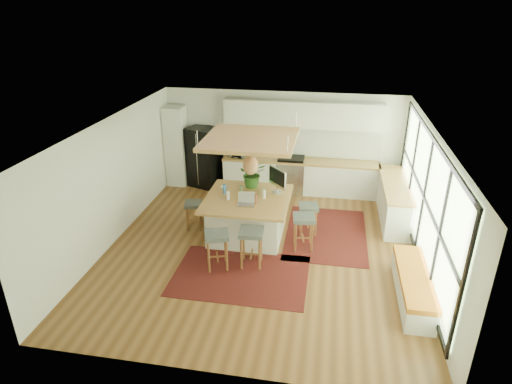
% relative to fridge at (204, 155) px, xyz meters
% --- Properties ---
extents(floor, '(7.00, 7.00, 0.00)m').
position_rel_fridge_xyz_m(floor, '(2.15, -3.17, -0.93)').
color(floor, brown).
rests_on(floor, ground).
extents(ceiling, '(7.00, 7.00, 0.00)m').
position_rel_fridge_xyz_m(ceiling, '(2.15, -3.17, 1.78)').
color(ceiling, white).
rests_on(ceiling, ground).
extents(wall_back, '(6.50, 0.00, 6.50)m').
position_rel_fridge_xyz_m(wall_back, '(2.15, 0.33, 0.42)').
color(wall_back, white).
rests_on(wall_back, ground).
extents(wall_front, '(6.50, 0.00, 6.50)m').
position_rel_fridge_xyz_m(wall_front, '(2.15, -6.67, 0.42)').
color(wall_front, white).
rests_on(wall_front, ground).
extents(wall_left, '(0.00, 7.00, 7.00)m').
position_rel_fridge_xyz_m(wall_left, '(-1.10, -3.17, 0.42)').
color(wall_left, white).
rests_on(wall_left, ground).
extents(wall_right, '(0.00, 7.00, 7.00)m').
position_rel_fridge_xyz_m(wall_right, '(5.40, -3.17, 0.42)').
color(wall_right, white).
rests_on(wall_right, ground).
extents(window_wall, '(0.10, 6.20, 2.60)m').
position_rel_fridge_xyz_m(window_wall, '(5.37, -3.17, 0.47)').
color(window_wall, black).
rests_on(window_wall, wall_right).
extents(pantry, '(0.55, 0.60, 2.25)m').
position_rel_fridge_xyz_m(pantry, '(-0.80, 0.01, 0.20)').
color(pantry, white).
rests_on(pantry, floor).
extents(back_counter_base, '(4.20, 0.60, 0.88)m').
position_rel_fridge_xyz_m(back_counter_base, '(2.70, 0.01, -0.49)').
color(back_counter_base, white).
rests_on(back_counter_base, floor).
extents(back_counter_top, '(4.24, 0.64, 0.05)m').
position_rel_fridge_xyz_m(back_counter_top, '(2.70, 0.01, -0.03)').
color(back_counter_top, '#AA783C').
rests_on(back_counter_top, back_counter_base).
extents(backsplash, '(4.20, 0.02, 0.80)m').
position_rel_fridge_xyz_m(backsplash, '(2.70, 0.31, 0.43)').
color(backsplash, white).
rests_on(backsplash, wall_back).
extents(upper_cabinets, '(4.20, 0.34, 0.70)m').
position_rel_fridge_xyz_m(upper_cabinets, '(2.70, 0.15, 1.22)').
color(upper_cabinets, white).
rests_on(upper_cabinets, wall_back).
extents(range, '(0.76, 0.62, 1.00)m').
position_rel_fridge_xyz_m(range, '(2.45, 0.01, -0.43)').
color(range, '#A5A5AA').
rests_on(range, floor).
extents(right_counter_base, '(0.60, 2.50, 0.88)m').
position_rel_fridge_xyz_m(right_counter_base, '(5.08, -1.17, -0.49)').
color(right_counter_base, white).
rests_on(right_counter_base, floor).
extents(right_counter_top, '(0.64, 2.54, 0.05)m').
position_rel_fridge_xyz_m(right_counter_top, '(5.08, -1.17, -0.03)').
color(right_counter_top, '#AA783C').
rests_on(right_counter_top, right_counter_base).
extents(window_bench, '(0.52, 2.00, 0.50)m').
position_rel_fridge_xyz_m(window_bench, '(5.10, -4.37, -0.68)').
color(window_bench, white).
rests_on(window_bench, floor).
extents(ceiling_panel, '(1.86, 1.86, 0.80)m').
position_rel_fridge_xyz_m(ceiling_panel, '(1.85, -2.77, 1.12)').
color(ceiling_panel, '#AA783C').
rests_on(ceiling_panel, ceiling).
extents(rug_near, '(2.60, 1.80, 0.01)m').
position_rel_fridge_xyz_m(rug_near, '(1.92, -4.23, -0.92)').
color(rug_near, black).
rests_on(rug_near, floor).
extents(rug_right, '(1.80, 2.60, 0.01)m').
position_rel_fridge_xyz_m(rug_right, '(3.51, -2.28, -0.92)').
color(rug_right, black).
rests_on(rug_right, floor).
extents(fridge, '(1.01, 0.90, 1.70)m').
position_rel_fridge_xyz_m(fridge, '(0.00, 0.00, 0.00)').
color(fridge, black).
rests_on(fridge, floor).
extents(island, '(1.85, 1.85, 0.93)m').
position_rel_fridge_xyz_m(island, '(1.75, -2.63, -0.46)').
color(island, '#AA783C').
rests_on(island, floor).
extents(stool_near_left, '(0.58, 0.58, 0.78)m').
position_rel_fridge_xyz_m(stool_near_left, '(1.40, -4.02, -0.57)').
color(stool_near_left, '#404747').
rests_on(stool_near_left, floor).
extents(stool_near_right, '(0.51, 0.51, 0.80)m').
position_rel_fridge_xyz_m(stool_near_right, '(2.06, -3.82, -0.57)').
color(stool_near_right, '#404747').
rests_on(stool_near_right, floor).
extents(stool_right_front, '(0.52, 0.52, 0.77)m').
position_rel_fridge_xyz_m(stool_right_front, '(3.03, -2.98, -0.57)').
color(stool_right_front, '#404747').
rests_on(stool_right_front, floor).
extents(stool_right_back, '(0.48, 0.48, 0.71)m').
position_rel_fridge_xyz_m(stool_right_back, '(3.08, -2.31, -0.57)').
color(stool_right_back, '#404747').
rests_on(stool_right_back, floor).
extents(stool_left_side, '(0.47, 0.47, 0.66)m').
position_rel_fridge_xyz_m(stool_left_side, '(0.45, -2.53, -0.57)').
color(stool_left_side, '#404747').
rests_on(stool_left_side, floor).
extents(laptop, '(0.39, 0.41, 0.27)m').
position_rel_fridge_xyz_m(laptop, '(1.79, -2.99, 0.12)').
color(laptop, '#A5A5AA').
rests_on(laptop, island).
extents(monitor, '(0.59, 0.62, 0.58)m').
position_rel_fridge_xyz_m(monitor, '(2.35, -2.23, 0.26)').
color(monitor, '#A5A5AA').
rests_on(monitor, island).
extents(microwave, '(0.52, 0.34, 0.32)m').
position_rel_fridge_xyz_m(microwave, '(0.94, -0.00, 0.16)').
color(microwave, '#A5A5AA').
rests_on(microwave, back_counter_top).
extents(island_plant, '(0.78, 0.83, 0.52)m').
position_rel_fridge_xyz_m(island_plant, '(1.75, -2.00, 0.27)').
color(island_plant, '#1E4C19').
rests_on(island_plant, island).
extents(island_bowl, '(0.24, 0.24, 0.05)m').
position_rel_fridge_xyz_m(island_bowl, '(1.13, -2.23, 0.03)').
color(island_bowl, silver).
rests_on(island_bowl, island).
extents(island_bottle_0, '(0.07, 0.07, 0.19)m').
position_rel_fridge_xyz_m(island_bottle_0, '(1.20, -2.53, 0.10)').
color(island_bottle_0, '#2E69BB').
rests_on(island_bottle_0, island).
extents(island_bottle_1, '(0.07, 0.07, 0.19)m').
position_rel_fridge_xyz_m(island_bottle_1, '(1.35, -2.78, 0.10)').
color(island_bottle_1, silver).
rests_on(island_bottle_1, island).
extents(island_bottle_2, '(0.07, 0.07, 0.19)m').
position_rel_fridge_xyz_m(island_bottle_2, '(2.00, -2.93, 0.10)').
color(island_bottle_2, brown).
rests_on(island_bottle_2, island).
extents(island_bottle_3, '(0.07, 0.07, 0.19)m').
position_rel_fridge_xyz_m(island_bottle_3, '(2.10, -2.58, 0.10)').
color(island_bottle_3, silver).
rests_on(island_bottle_3, island).
extents(island_bottle_4, '(0.07, 0.07, 0.19)m').
position_rel_fridge_xyz_m(island_bottle_4, '(1.55, -2.38, 0.10)').
color(island_bottle_4, '#618C54').
rests_on(island_bottle_4, island).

